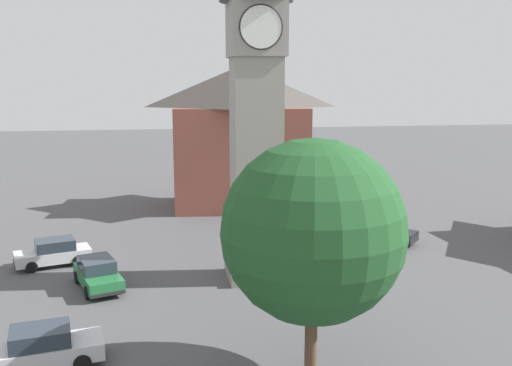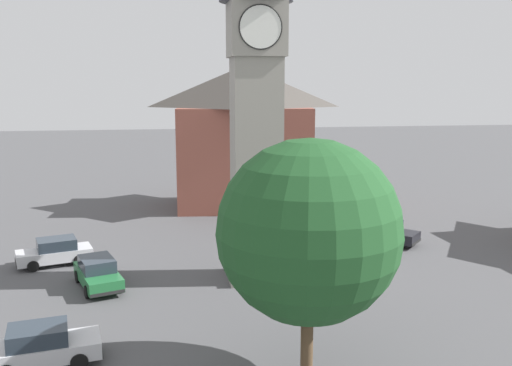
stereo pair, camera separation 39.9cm
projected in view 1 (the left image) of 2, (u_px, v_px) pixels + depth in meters
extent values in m
plane|color=#4C4C4F|center=(256.00, 277.00, 30.32)|extent=(200.00, 200.00, 0.00)
cube|color=gray|center=(256.00, 271.00, 30.27)|extent=(3.06, 3.06, 0.60)
cube|color=gray|center=(256.00, 165.00, 29.25)|extent=(2.45, 2.45, 11.00)
cube|color=gray|center=(256.00, 30.00, 28.04)|extent=(2.74, 2.74, 2.70)
cylinder|color=white|center=(251.00, 32.00, 29.40)|extent=(2.06, 0.04, 2.06)
torus|color=black|center=(251.00, 32.00, 29.41)|extent=(2.12, 0.06, 2.12)
cube|color=black|center=(251.00, 28.00, 29.40)|extent=(0.05, 0.02, 0.58)
cube|color=black|center=(257.00, 32.00, 29.49)|extent=(0.78, 0.02, 0.04)
cylinder|color=white|center=(261.00, 27.00, 26.68)|extent=(2.06, 0.04, 2.06)
torus|color=black|center=(261.00, 27.00, 26.67)|extent=(2.12, 0.06, 2.12)
cube|color=black|center=(384.00, 234.00, 36.74)|extent=(4.15, 4.05, 0.64)
cube|color=#28333D|center=(382.00, 224.00, 36.72)|extent=(2.60, 2.58, 0.64)
cylinder|color=black|center=(406.00, 238.00, 36.78)|extent=(0.62, 0.60, 0.64)
cylinder|color=black|center=(398.00, 243.00, 35.47)|extent=(0.62, 0.60, 0.64)
cylinder|color=black|center=(371.00, 232.00, 38.12)|extent=(0.62, 0.60, 0.64)
cylinder|color=black|center=(361.00, 238.00, 36.80)|extent=(0.62, 0.60, 0.64)
cube|color=black|center=(414.00, 242.00, 35.69)|extent=(1.23, 1.29, 0.16)
cube|color=silver|center=(46.00, 351.00, 20.65)|extent=(4.34, 2.41, 0.64)
cube|color=#28333D|center=(40.00, 336.00, 20.48)|extent=(2.35, 1.91, 0.64)
cylinder|color=black|center=(80.00, 344.00, 21.85)|extent=(0.67, 0.33, 0.64)
cylinder|color=black|center=(82.00, 363.00, 20.37)|extent=(0.67, 0.33, 0.64)
cylinder|color=black|center=(11.00, 354.00, 21.01)|extent=(0.67, 0.33, 0.64)
cube|color=black|center=(103.00, 348.00, 21.37)|extent=(0.42, 1.66, 0.16)
cube|color=silver|center=(53.00, 256.00, 32.10)|extent=(4.42, 2.81, 0.64)
cube|color=#28333D|center=(55.00, 245.00, 32.06)|extent=(2.46, 2.10, 0.64)
cylinder|color=black|center=(32.00, 267.00, 30.90)|extent=(0.68, 0.40, 0.64)
cylinder|color=black|center=(29.00, 259.00, 32.31)|extent=(0.68, 0.40, 0.64)
cylinder|color=black|center=(78.00, 261.00, 31.99)|extent=(0.68, 0.40, 0.64)
cylinder|color=black|center=(73.00, 253.00, 33.40)|extent=(0.68, 0.40, 0.64)
cube|color=black|center=(15.00, 264.00, 31.25)|extent=(0.60, 1.63, 0.16)
cube|color=black|center=(299.00, 238.00, 35.80)|extent=(3.44, 4.42, 0.64)
cube|color=#28333D|center=(301.00, 229.00, 35.57)|extent=(2.37, 2.59, 0.64)
cylinder|color=black|center=(277.00, 240.00, 36.31)|extent=(0.50, 0.67, 0.64)
cylinder|color=black|center=(295.00, 236.00, 37.28)|extent=(0.50, 0.67, 0.64)
cylinder|color=black|center=(303.00, 248.00, 34.40)|extent=(0.50, 0.67, 0.64)
cylinder|color=black|center=(322.00, 244.00, 35.38)|extent=(0.50, 0.67, 0.64)
cube|color=black|center=(279.00, 234.00, 37.40)|extent=(1.52, 0.90, 0.16)
cube|color=#236B38|center=(98.00, 277.00, 28.56)|extent=(2.93, 4.43, 0.64)
cube|color=#28333D|center=(97.00, 265.00, 28.58)|extent=(2.15, 2.49, 0.64)
cylinder|color=black|center=(120.00, 287.00, 27.92)|extent=(0.41, 0.68, 0.64)
cylinder|color=black|center=(88.00, 293.00, 27.17)|extent=(0.41, 0.68, 0.64)
cylinder|color=black|center=(108.00, 272.00, 30.05)|extent=(0.41, 0.68, 0.64)
cylinder|color=black|center=(77.00, 277.00, 29.29)|extent=(0.41, 0.68, 0.64)
cube|color=black|center=(108.00, 294.00, 26.85)|extent=(1.62, 0.65, 0.16)
cylinder|color=#2D3351|center=(350.00, 264.00, 31.12)|extent=(0.13, 0.13, 0.82)
cylinder|color=#2D3351|center=(352.00, 265.00, 30.96)|extent=(0.13, 0.13, 0.82)
cube|color=#386BB7|center=(351.00, 252.00, 30.91)|extent=(0.30, 0.40, 0.60)
cylinder|color=#386BB7|center=(349.00, 252.00, 31.13)|extent=(0.09, 0.09, 0.60)
cylinder|color=#386BB7|center=(353.00, 254.00, 30.71)|extent=(0.09, 0.09, 0.60)
sphere|color=#9E7051|center=(351.00, 245.00, 30.83)|extent=(0.22, 0.22, 0.22)
sphere|color=black|center=(351.00, 244.00, 30.82)|extent=(0.20, 0.20, 0.20)
cylinder|color=brown|center=(311.00, 336.00, 19.71)|extent=(0.44, 0.44, 3.16)
sphere|color=#1E4C23|center=(313.00, 231.00, 19.04)|extent=(6.35, 6.35, 6.35)
cube|color=#995142|center=(241.00, 157.00, 47.10)|extent=(11.41, 8.49, 8.37)
pyramid|color=#47423D|center=(241.00, 86.00, 46.07)|extent=(11.98, 8.91, 3.35)
cube|color=#422819|center=(243.00, 203.00, 43.98)|extent=(1.10, 0.19, 2.10)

